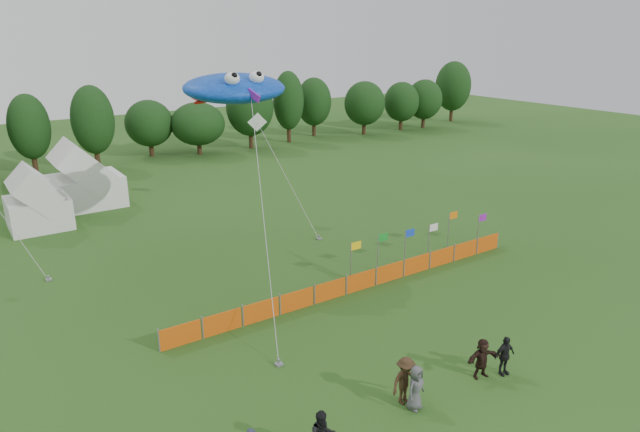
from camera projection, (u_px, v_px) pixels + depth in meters
ground at (404, 379)px, 22.63m from camera, size 160.00×160.00×0.00m
treeline at (118, 123)px, 57.52m from camera, size 104.57×8.78×8.36m
tent_left at (37, 203)px, 39.36m from camera, size 3.98×3.98×3.51m
tent_right at (83, 181)px, 44.14m from camera, size 5.56×4.45×3.93m
barrier_fence at (361, 281)px, 30.22m from camera, size 21.90×0.06×1.00m
flag_row at (419, 236)px, 34.08m from camera, size 10.73×0.72×2.29m
spectator_c at (405, 381)px, 20.93m from camera, size 1.26×0.77×1.90m
spectator_d at (504, 356)px, 22.74m from camera, size 1.03×0.55×1.67m
spectator_e at (416, 388)px, 20.66m from camera, size 0.97×0.75×1.74m
spectator_f at (482, 358)px, 22.55m from camera, size 1.62×0.81×1.67m
stingray_kite at (232, 88)px, 31.57m from camera, size 7.19×18.92×11.17m
small_kite_white at (271, 147)px, 39.95m from camera, size 1.45×7.34×7.58m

